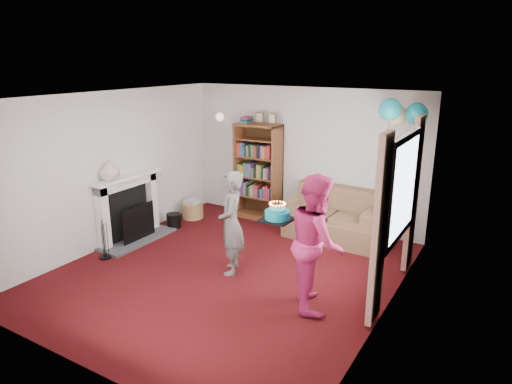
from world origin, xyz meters
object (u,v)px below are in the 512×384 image
Objects in this scene: bookcase at (259,172)px; sofa at (336,219)px; person_striped at (231,223)px; birthday_cake at (277,215)px; person_magenta at (317,242)px.

bookcase is 1.26× the size of sofa.
person_striped is 1.08m from birthday_cake.
bookcase reaches higher than person_striped.
person_magenta reaches higher than birthday_cake.
bookcase is at bearing 13.17° from person_magenta.
person_striped is at bearing 51.33° from person_magenta.
birthday_cake is at bearing -55.51° from bookcase.
bookcase is at bearing 172.48° from person_striped.
bookcase is at bearing 174.83° from sofa.
person_magenta is (1.40, -0.23, 0.10)m from person_striped.
bookcase is 3.37m from person_magenta.
person_magenta reaches higher than sofa.
sofa is 4.43× the size of birthday_cake.
person_magenta is (0.60, -2.25, 0.52)m from sofa.
person_magenta is 0.58m from birthday_cake.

